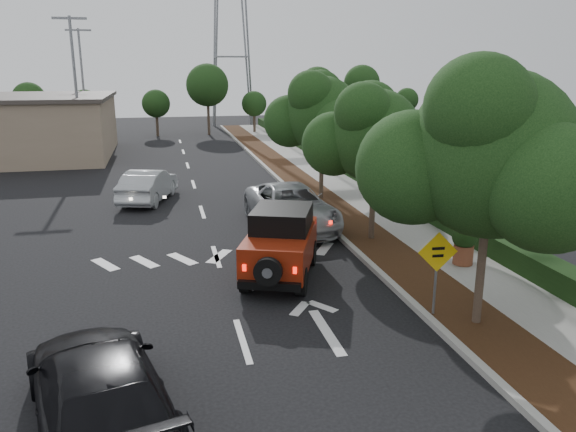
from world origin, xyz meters
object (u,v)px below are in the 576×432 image
object	(u,v)px
silver_suv_ahead	(291,207)
speed_hump_sign	(437,262)
red_jeep	(282,242)
black_suv_oncoming	(99,388)

from	to	relation	value
silver_suv_ahead	speed_hump_sign	world-z (taller)	speed_hump_sign
silver_suv_ahead	speed_hump_sign	bearing A→B (deg)	-82.78
red_jeep	black_suv_oncoming	distance (m)	7.96
red_jeep	silver_suv_ahead	world-z (taller)	red_jeep
red_jeep	silver_suv_ahead	bearing A→B (deg)	95.04
black_suv_oncoming	red_jeep	bearing A→B (deg)	-138.85
silver_suv_ahead	speed_hump_sign	size ratio (longest dim) A/B	2.75
red_jeep	black_suv_oncoming	xyz separation A→B (m)	(-4.59, -6.50, -0.28)
black_suv_oncoming	speed_hump_sign	xyz separation A→B (m)	(7.64, 2.75, 0.71)
speed_hump_sign	silver_suv_ahead	bearing A→B (deg)	105.52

